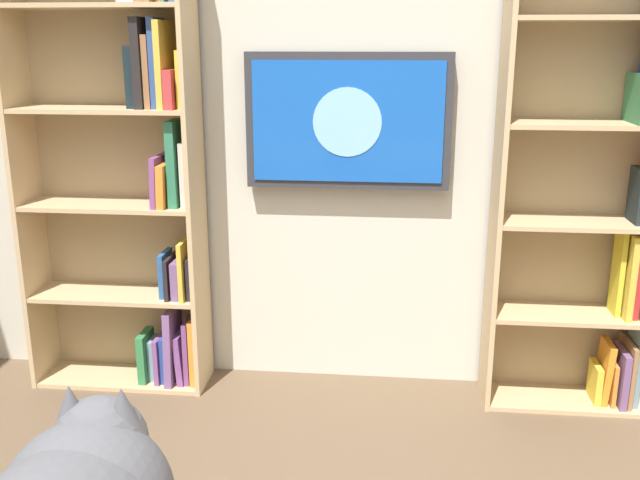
{
  "coord_description": "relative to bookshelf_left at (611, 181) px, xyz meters",
  "views": [
    {
      "loc": [
        -0.23,
        1.04,
        1.62
      ],
      "look_at": [
        -0.01,
        -1.12,
        1.01
      ],
      "focal_mm": 39.86,
      "sensor_mm": 36.0,
      "label": 1
    }
  ],
  "objects": [
    {
      "name": "wall_mounted_tv",
      "position": [
        1.14,
        -0.08,
        0.23
      ],
      "size": [
        0.92,
        0.07,
        0.6
      ],
      "color": "#333338"
    },
    {
      "name": "bookshelf_right",
      "position": [
        2.12,
        -0.0,
        0.09
      ],
      "size": [
        0.83,
        0.28,
        2.21
      ],
      "color": "tan",
      "rests_on": "ground"
    },
    {
      "name": "bookshelf_left",
      "position": [
        0.0,
        0.0,
        0.0
      ],
      "size": [
        0.77,
        0.28,
        2.14
      ],
      "color": "tan",
      "rests_on": "ground"
    },
    {
      "name": "wall_back",
      "position": [
        1.16,
        -0.17,
        0.31
      ],
      "size": [
        4.52,
        0.06,
        2.7
      ],
      "primitive_type": "cube",
      "color": "beige",
      "rests_on": "ground"
    }
  ]
}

